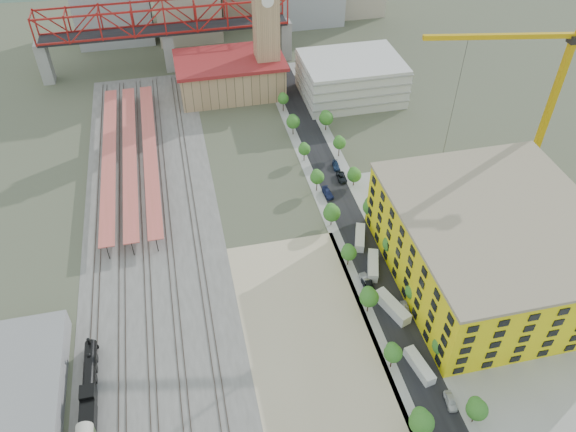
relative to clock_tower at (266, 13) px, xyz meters
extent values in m
plane|color=#474C38|center=(-8.00, -79.99, -28.70)|extent=(400.00, 400.00, 0.00)
cube|color=#605E59|center=(-44.00, -62.49, -28.67)|extent=(36.00, 165.00, 0.06)
cube|color=tan|center=(-12.00, -111.49, -28.67)|extent=(28.00, 67.00, 0.06)
cube|color=black|center=(8.00, -64.99, -28.67)|extent=(12.00, 170.00, 0.06)
cube|color=gray|center=(2.50, -64.99, -28.68)|extent=(3.00, 170.00, 0.04)
cube|color=gray|center=(13.50, -64.99, -28.68)|extent=(3.00, 170.00, 0.04)
cube|color=gray|center=(37.00, -99.99, -28.67)|extent=(50.00, 90.00, 0.06)
cube|color=#382B23|center=(-58.72, -62.49, -28.55)|extent=(0.12, 160.00, 0.18)
cube|color=#382B23|center=(-57.28, -62.49, -28.55)|extent=(0.12, 160.00, 0.18)
cube|color=#382B23|center=(-52.72, -62.49, -28.55)|extent=(0.12, 160.00, 0.18)
cube|color=#382B23|center=(-51.28, -62.49, -28.55)|extent=(0.12, 160.00, 0.18)
cube|color=#382B23|center=(-46.72, -62.49, -28.55)|extent=(0.12, 160.00, 0.18)
cube|color=#382B23|center=(-45.28, -62.49, -28.55)|extent=(0.12, 160.00, 0.18)
cube|color=#382B23|center=(-40.72, -62.49, -28.55)|extent=(0.12, 160.00, 0.18)
cube|color=#382B23|center=(-39.28, -62.49, -28.55)|extent=(0.12, 160.00, 0.18)
cube|color=#382B23|center=(-33.72, -62.49, -28.55)|extent=(0.12, 160.00, 0.18)
cube|color=#382B23|center=(-32.28, -62.49, -28.55)|extent=(0.12, 160.00, 0.18)
cube|color=#D45651|center=(-55.00, -34.99, -24.70)|extent=(4.00, 80.00, 0.25)
cylinder|color=black|center=(-55.00, -34.99, -26.70)|extent=(0.24, 0.24, 4.00)
cube|color=#D45651|center=(-49.00, -34.99, -24.70)|extent=(4.00, 80.00, 0.25)
cylinder|color=black|center=(-49.00, -34.99, -26.70)|extent=(0.24, 0.24, 4.00)
cube|color=#D45651|center=(-43.00, -34.99, -24.70)|extent=(4.00, 80.00, 0.25)
cylinder|color=black|center=(-43.00, -34.99, -26.70)|extent=(0.24, 0.24, 4.00)
cube|color=tan|center=(-13.00, 2.01, -22.70)|extent=(36.00, 22.00, 12.00)
cube|color=maroon|center=(-13.00, 2.01, -16.20)|extent=(38.00, 24.00, 1.20)
cube|color=tan|center=(0.00, 0.01, -8.70)|extent=(8.00, 8.00, 40.00)
cylinder|color=white|center=(0.00, -4.09, 5.30)|extent=(4.00, 0.30, 4.00)
cube|color=silver|center=(28.00, -9.99, -21.70)|extent=(34.00, 26.00, 14.00)
cube|color=gray|center=(-78.00, 25.01, -21.20)|extent=(4.00, 6.00, 15.00)
cube|color=gray|center=(12.00, 25.01, -21.20)|extent=(4.00, 6.00, 15.00)
cube|color=gray|center=(-33.00, 25.01, -21.20)|extent=(4.00, 6.00, 15.00)
cube|color=black|center=(-33.00, 25.01, -13.20)|extent=(90.00, 9.00, 1.00)
cube|color=yellow|center=(34.00, -99.99, -19.70)|extent=(44.00, 50.00, 18.00)
cube|color=gray|center=(34.00, -99.99, -10.30)|extent=(44.60, 50.60, 0.80)
cube|color=gray|center=(-74.00, -109.99, -26.20)|extent=(22.00, 32.00, 5.00)
ellipsoid|color=#4C6B59|center=(-88.00, 180.01, -96.70)|extent=(396.00, 216.00, 180.00)
ellipsoid|color=#4C6B59|center=(32.00, 180.01, -120.70)|extent=(484.00, 264.00, 220.00)
ellipsoid|color=#4C6B59|center=(152.00, 180.01, -98.70)|extent=(418.00, 228.00, 190.00)
cylinder|color=black|center=(-58.00, -108.25, -26.26)|extent=(2.54, 12.20, 2.54)
cube|color=black|center=(-58.00, -114.86, -26.05)|extent=(2.85, 3.05, 3.25)
cylinder|color=black|center=(-58.00, -103.17, -24.43)|extent=(0.71, 0.71, 1.63)
sphere|color=black|center=(-58.00, -106.22, -24.93)|extent=(1.02, 1.02, 1.02)
cone|color=black|center=(-58.00, -101.34, -27.78)|extent=(2.64, 1.63, 2.64)
cube|color=black|center=(-58.00, -119.44, -26.66)|extent=(2.85, 6.10, 2.85)
cube|color=gold|center=(61.67, -70.45, -7.11)|extent=(1.54, 1.54, 43.17)
cube|color=black|center=(61.67, -70.45, 15.44)|extent=(2.40, 2.40, 1.92)
cube|color=gold|center=(43.75, -67.11, 16.40)|extent=(36.05, 7.80, 1.15)
cube|color=silver|center=(8.00, -121.84, -27.50)|extent=(3.85, 9.01, 2.39)
cube|color=silver|center=(8.00, -106.06, -27.32)|extent=(5.83, 10.40, 2.76)
cube|color=silver|center=(8.00, -92.75, -27.43)|extent=(5.32, 9.51, 2.52)
cube|color=silver|center=(8.00, -82.59, -27.50)|extent=(5.14, 9.03, 2.40)
imported|color=gray|center=(5.00, -96.53, -27.92)|extent=(2.37, 4.92, 1.55)
imported|color=black|center=(5.00, -98.53, -27.92)|extent=(3.01, 5.75, 1.54)
imported|color=navy|center=(5.00, -62.75, -27.93)|extent=(2.61, 5.43, 1.53)
imported|color=silver|center=(11.00, -130.50, -27.92)|extent=(2.39, 4.77, 1.56)
imported|color=gray|center=(11.00, -106.52, -28.04)|extent=(1.72, 4.09, 1.31)
imported|color=black|center=(11.00, -56.52, -27.96)|extent=(2.68, 5.38, 1.47)
imported|color=#1A2C4C|center=(11.00, -50.58, -28.04)|extent=(2.35, 4.71, 1.31)
camera|label=1|loc=(-32.94, -180.58, 72.07)|focal=35.00mm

